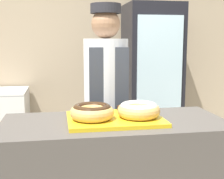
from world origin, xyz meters
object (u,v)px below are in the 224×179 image
Objects in this scene: donut_chocolate_glaze at (92,111)px; brownie_back_right at (124,109)px; baker_person at (106,106)px; brownie_back_left at (97,110)px; beverage_fridge at (151,84)px; donut_light_glaze at (139,109)px; serving_tray at (115,119)px.

donut_chocolate_glaze is 0.30m from brownie_back_right.
baker_person is at bearing 74.08° from donut_chocolate_glaze.
beverage_fridge reaches higher than brownie_back_left.
donut_light_glaze is 1.89m from beverage_fridge.
donut_chocolate_glaze is 0.68m from baker_person.
beverage_fridge is (0.73, 1.14, 0.01)m from baker_person.
serving_tray is 0.16m from donut_chocolate_glaze.
serving_tray is at bearing -120.55° from brownie_back_right.
serving_tray is at bearing -59.45° from brownie_back_left.
brownie_back_right is at bearing -112.90° from beverage_fridge.
serving_tray is at bearing 11.37° from donut_chocolate_glaze.
brownie_back_right reaches higher than serving_tray.
donut_light_glaze reaches higher than brownie_back_right.
serving_tray is 2.20× the size of donut_chocolate_glaze.
donut_light_glaze is 0.66m from baker_person.
beverage_fridge is (0.68, 1.60, -0.07)m from brownie_back_right.
donut_light_glaze reaches higher than serving_tray.
serving_tray is 1.92m from beverage_fridge.
brownie_back_right is (0.19, 0.00, 0.00)m from brownie_back_left.
baker_person reaches higher than donut_light_glaze.
baker_person is at bearing 86.21° from serving_tray.
beverage_fridge is at bearing 70.69° from donut_light_glaze.
donut_light_glaze is 3.16× the size of brownie_back_right.
baker_person is 1.35m from beverage_fridge.
donut_chocolate_glaze is 0.20m from brownie_back_left.
donut_light_glaze is (0.14, -0.03, 0.06)m from serving_tray.
donut_chocolate_glaze is 3.16× the size of brownie_back_right.
brownie_back_right is (-0.05, 0.19, -0.03)m from donut_light_glaze.
baker_person reaches higher than donut_chocolate_glaze.
donut_chocolate_glaze is at bearing -105.92° from baker_person.
brownie_back_right is 0.47m from baker_person.
donut_chocolate_glaze is 2.01m from beverage_fridge.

